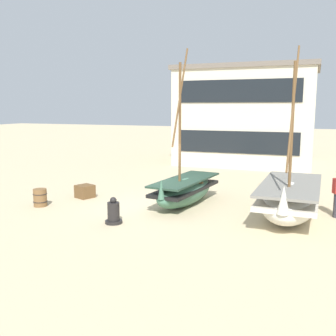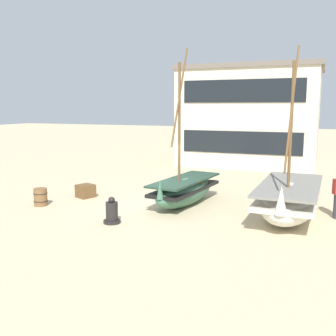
# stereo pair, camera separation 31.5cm
# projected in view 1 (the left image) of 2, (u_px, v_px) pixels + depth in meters

# --- Properties ---
(ground_plane) EXTENTS (120.00, 120.00, 0.00)m
(ground_plane) POSITION_uv_depth(u_px,v_px,m) (159.00, 207.00, 15.22)
(ground_plane) COLOR #CCB78E
(fishing_boat_near_left) EXTENTS (1.87, 4.23, 6.13)m
(fishing_boat_near_left) POSITION_uv_depth(u_px,v_px,m) (185.00, 190.00, 15.47)
(fishing_boat_near_left) COLOR #427056
(fishing_boat_near_left) RESTS_ON ground
(fishing_boat_centre_large) EXTENTS (2.09, 5.06, 6.03)m
(fishing_boat_centre_large) POSITION_uv_depth(u_px,v_px,m) (290.00, 199.00, 13.63)
(fishing_boat_centre_large) COLOR silver
(fishing_boat_centre_large) RESTS_ON ground
(capstan_winch) EXTENTS (0.59, 0.59, 0.91)m
(capstan_winch) POSITION_uv_depth(u_px,v_px,m) (114.00, 213.00, 12.99)
(capstan_winch) COLOR black
(capstan_winch) RESTS_ON ground
(wooden_barrel) EXTENTS (0.56, 0.56, 0.70)m
(wooden_barrel) POSITION_uv_depth(u_px,v_px,m) (40.00, 198.00, 15.23)
(wooden_barrel) COLOR brown
(wooden_barrel) RESTS_ON ground
(cargo_crate) EXTENTS (0.86, 0.86, 0.56)m
(cargo_crate) POSITION_uv_depth(u_px,v_px,m) (85.00, 191.00, 16.69)
(cargo_crate) COLOR brown
(cargo_crate) RESTS_ON ground
(harbor_building_main) EXTENTS (9.18, 6.47, 6.57)m
(harbor_building_main) POSITION_uv_depth(u_px,v_px,m) (247.00, 116.00, 26.54)
(harbor_building_main) COLOR beige
(harbor_building_main) RESTS_ON ground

